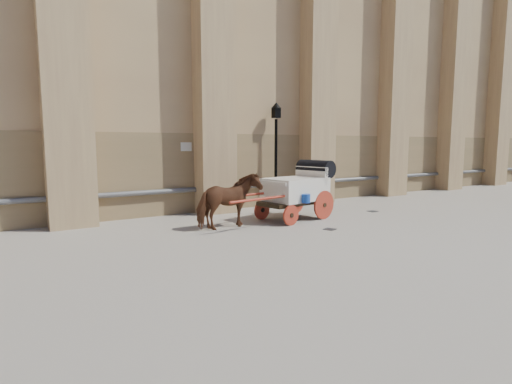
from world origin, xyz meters
TOP-DOWN VIEW (x-y plane):
  - ground at (0.00, 0.00)m, footprint 90.00×90.00m
  - cathedral at (2.07, 7.81)m, footprint 44.80×9.20m
  - horse at (-1.94, 0.77)m, footprint 2.09×1.10m
  - carriage at (0.91, 0.95)m, footprint 4.77×1.97m
  - street_lamp at (1.79, 3.60)m, footprint 0.40×0.40m
  - drain_grate_near at (0.58, -1.02)m, footprint 0.41×0.41m
  - drain_grate_far at (4.26, 0.56)m, footprint 0.34×0.34m

SIDE VIEW (x-z plane):
  - ground at x=0.00m, z-range 0.00..0.00m
  - drain_grate_near at x=0.58m, z-range 0.00..0.01m
  - drain_grate_far at x=4.26m, z-range 0.00..0.01m
  - horse at x=-1.94m, z-range 0.00..1.70m
  - carriage at x=0.91m, z-range 0.08..2.11m
  - street_lamp at x=1.79m, z-range 0.15..4.44m
  - cathedral at x=2.07m, z-range -0.59..18.61m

